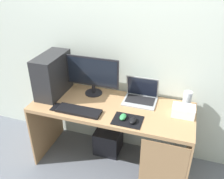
% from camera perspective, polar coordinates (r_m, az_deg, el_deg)
% --- Properties ---
extents(ground_plane, '(8.00, 8.00, 0.00)m').
position_cam_1_polar(ground_plane, '(2.80, 0.00, -16.38)').
color(ground_plane, slate).
extents(wall_back, '(4.00, 0.05, 2.60)m').
position_cam_1_polar(wall_back, '(2.40, 2.70, 12.20)').
color(wall_back, beige).
rests_on(wall_back, ground_plane).
extents(desk, '(1.56, 0.62, 0.73)m').
position_cam_1_polar(desk, '(2.41, 0.36, -6.82)').
color(desk, '#A37A51').
rests_on(desk, ground_plane).
extents(pc_tower, '(0.21, 0.45, 0.42)m').
position_cam_1_polar(pc_tower, '(2.53, -13.77, 3.36)').
color(pc_tower, '#232326').
rests_on(pc_tower, desk).
extents(monitor, '(0.55, 0.18, 0.41)m').
position_cam_1_polar(monitor, '(2.45, -4.58, 3.54)').
color(monitor, black).
rests_on(monitor, desk).
extents(laptop, '(0.32, 0.24, 0.24)m').
position_cam_1_polar(laptop, '(2.42, 6.73, -1.55)').
color(laptop, '#9EA3A8').
rests_on(laptop, desk).
extents(speaker, '(0.08, 0.08, 0.16)m').
position_cam_1_polar(speaker, '(2.40, 17.21, -2.21)').
color(speaker, '#B7BCC6').
rests_on(speaker, desk).
extents(projector, '(0.20, 0.14, 0.09)m').
position_cam_1_polar(projector, '(2.28, 16.40, -4.85)').
color(projector, white).
rests_on(projector, desk).
extents(keyboard, '(0.42, 0.14, 0.02)m').
position_cam_1_polar(keyboard, '(2.27, -7.78, -4.96)').
color(keyboard, black).
rests_on(keyboard, desk).
extents(mousepad, '(0.26, 0.20, 0.00)m').
position_cam_1_polar(mousepad, '(2.15, 3.67, -7.21)').
color(mousepad, black).
rests_on(mousepad, desk).
extents(mouse_left, '(0.06, 0.10, 0.03)m').
position_cam_1_polar(mouse_left, '(2.16, 2.60, -6.43)').
color(mouse_left, '#338C4C').
rests_on(mouse_left, mousepad).
extents(mouse_right, '(0.06, 0.10, 0.03)m').
position_cam_1_polar(mouse_right, '(2.12, 4.90, -7.25)').
color(mouse_right, black).
rests_on(mouse_right, mousepad).
extents(cell_phone, '(0.07, 0.13, 0.01)m').
position_cam_1_polar(cell_phone, '(2.38, -12.96, -4.03)').
color(cell_phone, black).
rests_on(cell_phone, desk).
extents(subwoofer, '(0.28, 0.28, 0.28)m').
position_cam_1_polar(subwoofer, '(2.84, -0.87, -11.80)').
color(subwoofer, black).
rests_on(subwoofer, ground_plane).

